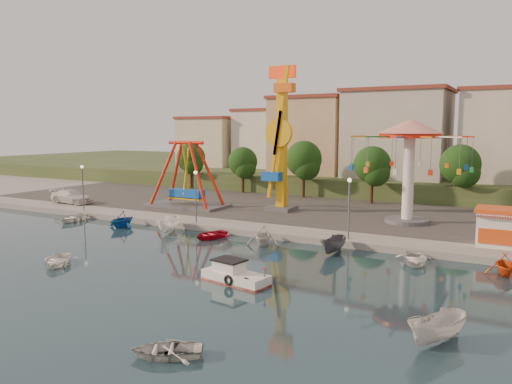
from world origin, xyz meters
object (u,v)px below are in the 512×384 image
Objects in this scene: wave_swinger at (410,148)px; cabin_motorboat at (234,276)px; skiff at (438,329)px; van at (72,197)px; pirate_ship_ride at (186,176)px; rowboat_a at (57,260)px; kamikaze_tower at (281,142)px.

cabin_motorboat is at bearing -104.32° from wave_swinger.
skiff is 0.64× the size of van.
pirate_ship_ride is 2.79× the size of rowboat_a.
rowboat_a is (-13.70, -2.67, -0.07)m from cabin_motorboat.
van reaches higher than rowboat_a.
cabin_motorboat is (-6.07, -23.79, -7.76)m from wave_swinger.
rowboat_a is 28.45m from van.
wave_swinger is at bearing 85.64° from cabin_motorboat.
kamikaze_tower reaches higher than skiff.
kamikaze_tower reaches higher than pirate_ship_ride.
skiff is at bearing -75.29° from wave_swinger.
pirate_ship_ride is 0.61× the size of kamikaze_tower.
wave_swinger reaches higher than van.
wave_swinger reaches higher than cabin_motorboat.
rowboat_a is at bearing -159.00° from cabin_motorboat.
pirate_ship_ride is at bearing 68.74° from rowboat_a.
kamikaze_tower is 2.74× the size of van.
pirate_ship_ride reaches higher than rowboat_a.
wave_swinger is 1.93× the size of van.
skiff is (33.14, -25.30, -3.66)m from pirate_ship_ride.
cabin_motorboat is at bearing -115.34° from van.
cabin_motorboat is 13.96m from rowboat_a.
van is at bearing 163.87° from cabin_motorboat.
cabin_motorboat is at bearing -71.11° from kamikaze_tower.
pirate_ship_ride is at bearing 170.39° from skiff.
pirate_ship_ride is at bearing -70.57° from van.
rowboat_a is at bearing -126.76° from wave_swinger.
kamikaze_tower is 28.68m from rowboat_a.
wave_swinger is (25.96, 2.06, 3.80)m from pirate_ship_ride.
rowboat_a is at bearing -75.78° from pirate_ship_ride.
wave_swinger is at bearing 4.53° from pirate_ship_ride.
kamikaze_tower reaches higher than wave_swinger.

